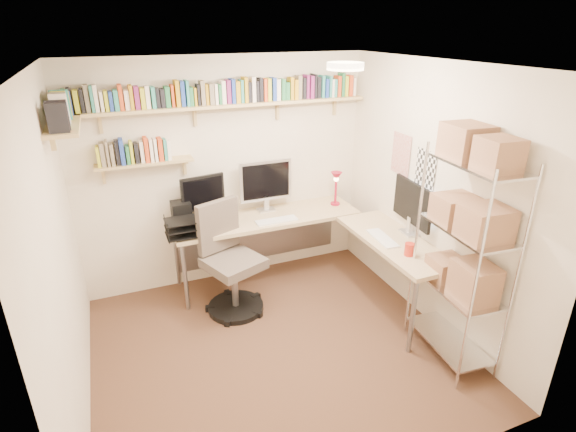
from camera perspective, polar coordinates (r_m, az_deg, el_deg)
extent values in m
plane|color=#422E1C|center=(4.34, -1.52, -16.48)|extent=(3.20, 3.20, 0.00)
cube|color=beige|center=(5.01, -7.82, 5.31)|extent=(3.20, 0.04, 2.50)
cube|color=beige|center=(3.51, -27.07, -5.26)|extent=(0.04, 3.00, 2.50)
cube|color=beige|center=(4.45, 17.96, 2.02)|extent=(0.04, 3.00, 2.50)
cube|color=beige|center=(2.52, 10.85, -14.47)|extent=(3.20, 0.04, 2.50)
cube|color=white|center=(3.35, -1.99, 18.54)|extent=(3.20, 3.00, 0.04)
cube|color=silver|center=(4.76, 14.14, 7.62)|extent=(0.01, 0.30, 0.42)
cube|color=white|center=(4.47, 17.04, 5.64)|extent=(0.01, 0.28, 0.38)
cylinder|color=#FFEAC6|center=(3.83, 7.29, 18.36)|extent=(0.30, 0.30, 0.06)
cube|color=tan|center=(4.72, -7.93, 13.82)|extent=(3.05, 0.25, 0.03)
cube|color=tan|center=(4.16, -26.63, 10.39)|extent=(0.25, 1.00, 0.03)
cube|color=tan|center=(4.72, -17.73, 6.45)|extent=(0.95, 0.20, 0.02)
cube|color=tan|center=(4.65, -22.81, 11.25)|extent=(0.03, 0.20, 0.20)
cube|color=tan|center=(4.73, -11.69, 12.72)|extent=(0.03, 0.20, 0.20)
cube|color=tan|center=(4.97, -1.20, 13.68)|extent=(0.03, 0.20, 0.20)
cube|color=tan|center=(5.26, 6.15, 14.08)|extent=(0.03, 0.20, 0.20)
cube|color=#277642|center=(4.56, -26.54, 12.89)|extent=(0.03, 0.14, 0.21)
cube|color=black|center=(4.56, -25.98, 13.05)|extent=(0.04, 0.12, 0.22)
cube|color=gold|center=(4.56, -25.28, 13.03)|extent=(0.04, 0.13, 0.20)
cube|color=black|center=(4.55, -24.68, 13.18)|extent=(0.03, 0.12, 0.21)
cube|color=#7F735D|center=(4.55, -24.18, 13.47)|extent=(0.04, 0.12, 0.24)
cube|color=teal|center=(4.55, -23.63, 13.49)|extent=(0.03, 0.15, 0.23)
cube|color=white|center=(4.55, -23.21, 13.60)|extent=(0.03, 0.14, 0.24)
cube|color=white|center=(4.55, -22.59, 13.31)|extent=(0.03, 0.13, 0.18)
cube|color=gold|center=(4.55, -22.09, 13.42)|extent=(0.03, 0.14, 0.18)
cube|color=#203FA6|center=(4.56, -21.58, 13.43)|extent=(0.03, 0.15, 0.17)
cube|color=teal|center=(4.56, -21.01, 13.60)|extent=(0.04, 0.15, 0.19)
cube|color=#D3451C|center=(4.55, -20.50, 13.95)|extent=(0.04, 0.15, 0.23)
cube|color=white|center=(4.56, -19.79, 13.71)|extent=(0.04, 0.11, 0.18)
cube|color=#BF9016|center=(4.56, -19.31, 14.06)|extent=(0.03, 0.14, 0.22)
cube|color=#822266|center=(4.56, -18.68, 14.07)|extent=(0.04, 0.12, 0.21)
cube|color=gold|center=(4.57, -18.02, 14.04)|extent=(0.04, 0.14, 0.19)
cube|color=white|center=(4.57, -17.43, 14.22)|extent=(0.04, 0.11, 0.21)
cube|color=teal|center=(4.58, -16.78, 14.24)|extent=(0.03, 0.14, 0.20)
cube|color=black|center=(4.58, -16.26, 14.22)|extent=(0.03, 0.12, 0.18)
cube|color=black|center=(4.59, -15.70, 14.23)|extent=(0.04, 0.14, 0.17)
cube|color=#277642|center=(4.59, -15.11, 14.42)|extent=(0.04, 0.12, 0.19)
cube|color=#D3451C|center=(4.60, -14.50, 14.57)|extent=(0.03, 0.12, 0.21)
cube|color=#BF9016|center=(4.60, -13.94, 14.89)|extent=(0.04, 0.14, 0.25)
cube|color=#203FA6|center=(4.61, -13.30, 14.90)|extent=(0.04, 0.12, 0.24)
cube|color=teal|center=(4.62, -12.73, 15.00)|extent=(0.03, 0.15, 0.24)
cube|color=#277642|center=(4.63, -12.26, 14.64)|extent=(0.04, 0.13, 0.18)
cube|color=#BF9016|center=(4.63, -11.81, 14.65)|extent=(0.02, 0.15, 0.17)
cube|color=black|center=(4.64, -11.38, 14.88)|extent=(0.02, 0.12, 0.20)
cube|color=#7F735D|center=(4.65, -10.87, 15.13)|extent=(0.04, 0.13, 0.23)
cube|color=#BF9016|center=(4.66, -10.33, 14.96)|extent=(0.03, 0.11, 0.20)
cube|color=#7F735D|center=(4.67, -9.80, 15.04)|extent=(0.04, 0.14, 0.20)
cube|color=white|center=(4.68, -9.24, 15.06)|extent=(0.03, 0.14, 0.20)
cube|color=#277642|center=(4.69, -8.76, 15.07)|extent=(0.03, 0.14, 0.19)
cube|color=white|center=(4.69, -8.28, 15.30)|extent=(0.04, 0.11, 0.22)
cube|color=#822266|center=(4.71, -7.66, 15.39)|extent=(0.04, 0.12, 0.23)
cube|color=#203FA6|center=(4.72, -7.12, 15.50)|extent=(0.04, 0.15, 0.24)
cube|color=#BF9016|center=(4.73, -6.54, 15.39)|extent=(0.04, 0.14, 0.21)
cube|color=teal|center=(4.74, -5.98, 15.50)|extent=(0.03, 0.12, 0.22)
cube|color=#BF9016|center=(4.75, -5.53, 15.69)|extent=(0.03, 0.15, 0.25)
cube|color=black|center=(4.77, -5.07, 15.44)|extent=(0.03, 0.14, 0.20)
cube|color=white|center=(4.78, -4.52, 15.75)|extent=(0.04, 0.12, 0.25)
cube|color=black|center=(4.79, -4.07, 15.54)|extent=(0.03, 0.14, 0.21)
cube|color=black|center=(4.80, -3.57, 15.74)|extent=(0.04, 0.11, 0.23)
cube|color=#D3451C|center=(4.82, -3.09, 15.72)|extent=(0.03, 0.14, 0.23)
cube|color=gold|center=(4.83, -2.54, 15.76)|extent=(0.04, 0.11, 0.23)
cube|color=#203FA6|center=(4.85, -1.94, 15.82)|extent=(0.04, 0.13, 0.23)
cube|color=white|center=(4.87, -1.40, 15.76)|extent=(0.04, 0.11, 0.21)
cube|color=#277642|center=(4.89, -0.77, 15.78)|extent=(0.04, 0.12, 0.21)
cube|color=#277642|center=(4.91, -0.23, 15.62)|extent=(0.04, 0.11, 0.18)
cube|color=#BF9016|center=(4.92, 0.33, 15.92)|extent=(0.04, 0.11, 0.23)
cube|color=#BF9016|center=(4.94, 0.80, 15.80)|extent=(0.04, 0.15, 0.20)
cube|color=#7F735D|center=(4.96, 1.33, 16.04)|extent=(0.04, 0.11, 0.24)
cube|color=black|center=(4.98, 1.88, 15.92)|extent=(0.04, 0.12, 0.21)
cube|color=#822266|center=(4.99, 2.30, 16.11)|extent=(0.03, 0.13, 0.24)
cube|color=#822266|center=(5.01, 2.82, 16.07)|extent=(0.04, 0.14, 0.23)
cube|color=black|center=(5.03, 3.25, 16.17)|extent=(0.02, 0.14, 0.25)
cube|color=black|center=(5.05, 3.73, 16.01)|extent=(0.04, 0.12, 0.22)
cube|color=teal|center=(5.07, 4.27, 16.11)|extent=(0.03, 0.12, 0.23)
cube|color=#203FA6|center=(5.09, 4.69, 15.91)|extent=(0.03, 0.15, 0.19)
cube|color=teal|center=(5.11, 5.15, 16.09)|extent=(0.03, 0.13, 0.22)
cube|color=white|center=(5.13, 5.43, 15.90)|extent=(0.02, 0.14, 0.19)
cube|color=teal|center=(5.14, 5.79, 15.91)|extent=(0.03, 0.12, 0.19)
cube|color=#D3451C|center=(5.16, 6.31, 16.08)|extent=(0.04, 0.11, 0.22)
cube|color=#277642|center=(5.18, 6.77, 16.26)|extent=(0.03, 0.12, 0.25)
cube|color=gold|center=(5.21, 7.20, 16.08)|extent=(0.04, 0.12, 0.21)
cube|color=#D3451C|center=(5.23, 7.74, 16.12)|extent=(0.04, 0.11, 0.22)
cube|color=white|center=(5.26, 8.19, 15.97)|extent=(0.03, 0.12, 0.19)
cube|color=black|center=(3.72, -27.25, 10.94)|extent=(0.14, 0.03, 0.21)
cube|color=#D3451C|center=(3.76, -27.18, 10.85)|extent=(0.13, 0.04, 0.19)
cube|color=black|center=(3.79, -27.21, 11.25)|extent=(0.15, 0.03, 0.23)
cube|color=black|center=(3.84, -27.11, 11.00)|extent=(0.13, 0.03, 0.18)
cube|color=teal|center=(3.88, -27.07, 11.07)|extent=(0.14, 0.04, 0.17)
cube|color=gold|center=(3.91, -27.06, 11.20)|extent=(0.13, 0.03, 0.18)
cube|color=teal|center=(3.95, -27.02, 11.28)|extent=(0.13, 0.03, 0.18)
cube|color=#203FA6|center=(3.99, -27.00, 11.43)|extent=(0.12, 0.04, 0.18)
cube|color=white|center=(4.03, -27.00, 11.69)|extent=(0.12, 0.03, 0.20)
cube|color=white|center=(4.07, -27.01, 11.99)|extent=(0.13, 0.03, 0.23)
cube|color=#7F735D|center=(4.11, -26.99, 12.15)|extent=(0.12, 0.04, 0.24)
cube|color=gold|center=(4.16, -26.96, 12.26)|extent=(0.11, 0.04, 0.24)
cube|color=teal|center=(4.21, -26.93, 12.36)|extent=(0.12, 0.03, 0.24)
cube|color=teal|center=(4.25, -26.90, 12.45)|extent=(0.14, 0.04, 0.24)
cube|color=#203FA6|center=(4.30, -26.85, 12.46)|extent=(0.12, 0.03, 0.23)
cube|color=#BF9016|center=(4.34, -26.83, 12.58)|extent=(0.12, 0.03, 0.23)
cube|color=#BF9016|center=(4.38, -26.78, 12.53)|extent=(0.14, 0.04, 0.21)
cube|color=#203FA6|center=(4.43, -26.74, 12.60)|extent=(0.15, 0.04, 0.21)
cube|color=gold|center=(4.48, -26.70, 12.55)|extent=(0.12, 0.04, 0.19)
cube|color=#BF9016|center=(4.52, -26.67, 12.65)|extent=(0.12, 0.02, 0.19)
cube|color=gold|center=(4.56, -26.65, 12.71)|extent=(0.12, 0.04, 0.19)
cube|color=gold|center=(4.68, -22.97, 6.99)|extent=(0.03, 0.12, 0.20)
cube|color=#7F735D|center=(4.68, -22.48, 7.25)|extent=(0.04, 0.12, 0.23)
cube|color=#7F735D|center=(4.67, -21.97, 7.44)|extent=(0.02, 0.14, 0.25)
cube|color=#7F735D|center=(4.68, -21.43, 7.31)|extent=(0.03, 0.13, 0.21)
cube|color=black|center=(4.67, -20.85, 7.56)|extent=(0.04, 0.11, 0.24)
cube|color=#203FA6|center=(4.67, -20.35, 7.69)|extent=(0.04, 0.15, 0.25)
cube|color=#277642|center=(4.68, -19.70, 7.37)|extent=(0.03, 0.13, 0.18)
cube|color=gold|center=(4.68, -19.26, 7.69)|extent=(0.03, 0.11, 0.22)
cube|color=black|center=(4.69, -18.69, 7.63)|extent=(0.04, 0.13, 0.20)
cube|color=white|center=(4.69, -18.08, 7.79)|extent=(0.03, 0.11, 0.21)
cube|color=#D3451C|center=(4.69, -17.57, 8.07)|extent=(0.04, 0.14, 0.24)
cube|color=white|center=(4.69, -17.01, 8.04)|extent=(0.03, 0.13, 0.22)
cube|color=white|center=(4.70, -16.52, 8.12)|extent=(0.03, 0.14, 0.23)
cube|color=#D3451C|center=(4.70, -15.94, 8.18)|extent=(0.04, 0.14, 0.22)
cube|color=teal|center=(4.71, -15.37, 8.18)|extent=(0.03, 0.13, 0.21)
cube|color=white|center=(4.71, -14.93, 8.17)|extent=(0.03, 0.11, 0.20)
cube|color=#C4B67F|center=(5.02, -2.85, -0.15)|extent=(2.07, 0.65, 0.04)
cube|color=#C4B67F|center=(4.62, 13.94, -3.02)|extent=(0.65, 1.42, 0.04)
cylinder|color=gray|center=(4.76, -12.91, -7.61)|extent=(0.04, 0.04, 0.76)
cylinder|color=gray|center=(5.23, -13.99, -4.72)|extent=(0.04, 0.04, 0.76)
cylinder|color=gray|center=(5.92, 8.33, -0.86)|extent=(0.04, 0.04, 0.76)
cylinder|color=gray|center=(4.23, 15.54, -12.20)|extent=(0.04, 0.04, 0.76)
cylinder|color=gray|center=(4.55, 21.12, -10.29)|extent=(0.04, 0.04, 0.76)
cube|color=gray|center=(5.41, -3.79, -2.44)|extent=(1.96, 0.02, 0.60)
cube|color=silver|center=(5.01, -2.85, 4.51)|extent=(0.60, 0.03, 0.46)
cube|color=black|center=(4.99, -2.76, 4.43)|extent=(0.54, 0.00, 0.39)
cube|color=black|center=(4.85, -10.75, 2.93)|extent=(0.48, 0.03, 0.37)
cube|color=black|center=(4.60, 15.53, 1.62)|extent=(0.03, 0.63, 0.41)
cube|color=white|center=(4.59, 15.31, 1.58)|extent=(0.00, 0.57, 0.36)
cube|color=white|center=(4.85, -1.47, -0.57)|extent=(0.46, 0.14, 0.02)
cube|color=white|center=(4.55, 11.91, -2.78)|extent=(0.14, 0.44, 0.02)
cylinder|color=maroon|center=(5.34, 6.01, 1.59)|extent=(0.11, 0.11, 0.02)
cylinder|color=maroon|center=(5.28, 6.08, 3.24)|extent=(0.03, 0.03, 0.31)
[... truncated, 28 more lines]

